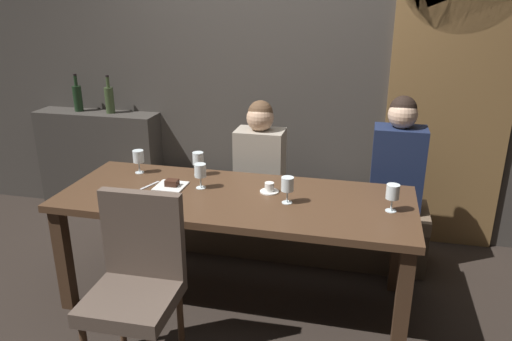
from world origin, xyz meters
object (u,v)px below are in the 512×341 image
at_px(espresso_cup, 269,188).
at_px(dessert_plate, 171,185).
at_px(diner_redhead, 260,153).
at_px(wine_glass_far_right, 393,192).
at_px(chair_near_side, 137,275).
at_px(wine_bottle_pale_label, 109,99).
at_px(banquette_bench, 260,222).
at_px(wine_glass_end_left, 138,157).
at_px(wine_glass_near_left, 198,159).
at_px(wine_glass_near_right, 287,185).
at_px(wine_bottle_dark_red, 78,97).
at_px(dining_table, 235,208).
at_px(diner_bearded, 398,157).
at_px(wine_glass_center_back, 200,171).
at_px(fork_on_table, 150,185).

relative_size(espresso_cup, dessert_plate, 0.63).
bearing_deg(diner_redhead, wine_glass_far_right, -36.79).
bearing_deg(chair_near_side, wine_bottle_pale_label, 121.48).
relative_size(banquette_bench, wine_glass_end_left, 15.24).
bearing_deg(wine_glass_near_left, wine_glass_near_right, -25.91).
relative_size(wine_bottle_dark_red, wine_glass_far_right, 1.99).
height_order(wine_glass_near_right, espresso_cup, wine_glass_near_right).
bearing_deg(wine_glass_far_right, chair_near_side, -150.78).
distance_m(wine_glass_near_right, wine_glass_far_right, 0.61).
relative_size(wine_glass_near_left, espresso_cup, 1.37).
relative_size(dining_table, dessert_plate, 11.58).
height_order(diner_bearded, wine_bottle_dark_red, same).
distance_m(chair_near_side, dessert_plate, 0.80).
bearing_deg(chair_near_side, diner_redhead, 77.10).
distance_m(wine_glass_near_left, espresso_cup, 0.58).
bearing_deg(espresso_cup, diner_bearded, 36.93).
bearing_deg(wine_glass_center_back, wine_bottle_dark_red, 146.36).
height_order(diner_bearded, wine_glass_end_left, diner_bearded).
xyz_separation_m(banquette_bench, espresso_cup, (0.20, -0.59, 0.54)).
bearing_deg(espresso_cup, wine_glass_center_back, -175.60).
bearing_deg(wine_bottle_pale_label, wine_bottle_dark_red, 179.62).
bearing_deg(wine_glass_near_left, espresso_cup, -19.40).
height_order(banquette_bench, wine_glass_end_left, wine_glass_end_left).
bearing_deg(dining_table, fork_on_table, 177.19).
bearing_deg(fork_on_table, wine_bottle_dark_red, 156.68).
bearing_deg(wine_glass_end_left, wine_glass_near_right, -14.11).
xyz_separation_m(chair_near_side, diner_redhead, (0.32, 1.41, 0.24)).
distance_m(diner_redhead, wine_glass_far_right, 1.18).
distance_m(wine_glass_center_back, wine_glass_near_left, 0.24).
bearing_deg(wine_bottle_dark_red, diner_redhead, -11.67).
xyz_separation_m(wine_glass_far_right, fork_on_table, (-1.53, 0.04, -0.11)).
bearing_deg(wine_bottle_pale_label, dining_table, -36.57).
relative_size(wine_bottle_pale_label, wine_glass_end_left, 1.99).
bearing_deg(banquette_bench, wine_glass_near_right, -65.52).
xyz_separation_m(wine_bottle_dark_red, wine_glass_near_left, (1.37, -0.75, -0.21)).
height_order(wine_bottle_dark_red, wine_glass_center_back, wine_bottle_dark_red).
xyz_separation_m(wine_bottle_dark_red, wine_glass_far_right, (2.66, -1.06, -0.21)).
distance_m(dining_table, wine_glass_near_right, 0.39).
relative_size(wine_glass_near_right, wine_glass_near_left, 1.00).
height_order(dining_table, wine_glass_end_left, wine_glass_end_left).
xyz_separation_m(diner_redhead, diner_bearded, (1.00, 0.01, 0.04)).
bearing_deg(wine_bottle_dark_red, diner_bearded, -7.12).
distance_m(wine_glass_near_right, fork_on_table, 0.93).
height_order(wine_bottle_pale_label, wine_glass_near_right, wine_bottle_pale_label).
distance_m(banquette_bench, wine_glass_end_left, 1.09).
xyz_separation_m(wine_bottle_dark_red, wine_bottle_pale_label, (0.31, -0.00, 0.00)).
bearing_deg(espresso_cup, dining_table, -151.55).
bearing_deg(wine_glass_center_back, wine_glass_end_left, 161.62).
distance_m(dining_table, chair_near_side, 0.80).
xyz_separation_m(dining_table, wine_glass_end_left, (-0.76, 0.24, 0.20)).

